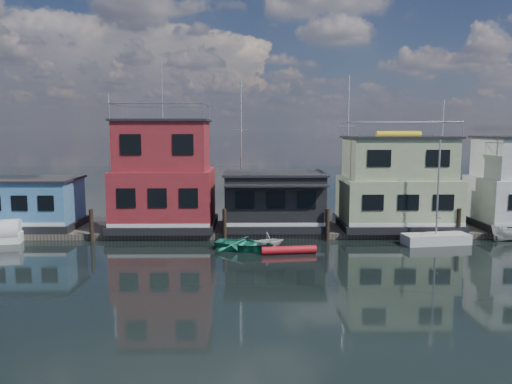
{
  "coord_description": "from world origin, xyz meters",
  "views": [
    {
      "loc": [
        -2.33,
        -24.11,
        7.57
      ],
      "look_at": [
        -1.82,
        12.0,
        3.0
      ],
      "focal_mm": 35.0,
      "sensor_mm": 36.0,
      "label": 1
    }
  ],
  "objects_px": {
    "houseboat_dark": "(274,200)",
    "red_kayak": "(289,250)",
    "houseboat_green": "(397,184)",
    "houseboat_red": "(164,177)",
    "dinghy_teal": "(245,244)",
    "day_sailer": "(436,238)",
    "houseboat_blue": "(34,203)",
    "dinghy_white": "(269,241)"
  },
  "relations": [
    {
      "from": "houseboat_dark",
      "to": "red_kayak",
      "type": "distance_m",
      "value": 6.81
    },
    {
      "from": "dinghy_white",
      "to": "red_kayak",
      "type": "bearing_deg",
      "value": -156.02
    },
    {
      "from": "houseboat_red",
      "to": "dinghy_white",
      "type": "bearing_deg",
      "value": -34.68
    },
    {
      "from": "dinghy_teal",
      "to": "dinghy_white",
      "type": "distance_m",
      "value": 1.56
    },
    {
      "from": "houseboat_dark",
      "to": "houseboat_green",
      "type": "height_order",
      "value": "houseboat_green"
    },
    {
      "from": "houseboat_dark",
      "to": "houseboat_red",
      "type": "bearing_deg",
      "value": 179.86
    },
    {
      "from": "houseboat_blue",
      "to": "red_kayak",
      "type": "relative_size",
      "value": 1.89
    },
    {
      "from": "houseboat_red",
      "to": "houseboat_dark",
      "type": "height_order",
      "value": "houseboat_red"
    },
    {
      "from": "day_sailer",
      "to": "dinghy_teal",
      "type": "height_order",
      "value": "day_sailer"
    },
    {
      "from": "houseboat_dark",
      "to": "red_kayak",
      "type": "relative_size",
      "value": 2.18
    },
    {
      "from": "dinghy_teal",
      "to": "houseboat_dark",
      "type": "bearing_deg",
      "value": -3.11
    },
    {
      "from": "red_kayak",
      "to": "dinghy_teal",
      "type": "bearing_deg",
      "value": 152.78
    },
    {
      "from": "dinghy_white",
      "to": "houseboat_dark",
      "type": "bearing_deg",
      "value": -24.09
    },
    {
      "from": "day_sailer",
      "to": "dinghy_white",
      "type": "xyz_separation_m",
      "value": [
        -11.11,
        -1.19,
        0.13
      ]
    },
    {
      "from": "houseboat_blue",
      "to": "houseboat_green",
      "type": "height_order",
      "value": "houseboat_green"
    },
    {
      "from": "houseboat_red",
      "to": "houseboat_blue",
      "type": "bearing_deg",
      "value": -180.0
    },
    {
      "from": "houseboat_dark",
      "to": "dinghy_white",
      "type": "height_order",
      "value": "houseboat_dark"
    },
    {
      "from": "dinghy_teal",
      "to": "houseboat_red",
      "type": "bearing_deg",
      "value": 65.22
    },
    {
      "from": "houseboat_blue",
      "to": "dinghy_teal",
      "type": "distance_m",
      "value": 16.44
    },
    {
      "from": "dinghy_teal",
      "to": "red_kayak",
      "type": "bearing_deg",
      "value": -92.31
    },
    {
      "from": "houseboat_red",
      "to": "houseboat_green",
      "type": "bearing_deg",
      "value": 0.0
    },
    {
      "from": "houseboat_red",
      "to": "dinghy_white",
      "type": "distance_m",
      "value": 9.71
    },
    {
      "from": "houseboat_blue",
      "to": "houseboat_green",
      "type": "bearing_deg",
      "value": 0.0
    },
    {
      "from": "houseboat_red",
      "to": "houseboat_green",
      "type": "xyz_separation_m",
      "value": [
        17.0,
        0.0,
        -0.55
      ]
    },
    {
      "from": "red_kayak",
      "to": "dinghy_white",
      "type": "distance_m",
      "value": 1.77
    },
    {
      "from": "red_kayak",
      "to": "dinghy_white",
      "type": "xyz_separation_m",
      "value": [
        -1.16,
        1.31,
        0.29
      ]
    },
    {
      "from": "dinghy_white",
      "to": "day_sailer",
      "type": "bearing_deg",
      "value": -101.61
    },
    {
      "from": "houseboat_dark",
      "to": "dinghy_teal",
      "type": "bearing_deg",
      "value": -111.05
    },
    {
      "from": "houseboat_red",
      "to": "houseboat_green",
      "type": "relative_size",
      "value": 1.41
    },
    {
      "from": "houseboat_dark",
      "to": "day_sailer",
      "type": "height_order",
      "value": "day_sailer"
    },
    {
      "from": "houseboat_blue",
      "to": "houseboat_green",
      "type": "distance_m",
      "value": 26.53
    },
    {
      "from": "houseboat_blue",
      "to": "day_sailer",
      "type": "height_order",
      "value": "day_sailer"
    },
    {
      "from": "houseboat_dark",
      "to": "dinghy_teal",
      "type": "relative_size",
      "value": 1.91
    },
    {
      "from": "red_kayak",
      "to": "dinghy_teal",
      "type": "xyz_separation_m",
      "value": [
        -2.68,
        0.99,
        0.15
      ]
    },
    {
      "from": "houseboat_red",
      "to": "dinghy_teal",
      "type": "distance_m",
      "value": 8.85
    },
    {
      "from": "houseboat_blue",
      "to": "day_sailer",
      "type": "bearing_deg",
      "value": -8.02
    },
    {
      "from": "dinghy_teal",
      "to": "dinghy_white",
      "type": "height_order",
      "value": "dinghy_white"
    },
    {
      "from": "houseboat_red",
      "to": "houseboat_dark",
      "type": "relative_size",
      "value": 1.6
    },
    {
      "from": "houseboat_green",
      "to": "dinghy_teal",
      "type": "height_order",
      "value": "houseboat_green"
    },
    {
      "from": "dinghy_teal",
      "to": "houseboat_green",
      "type": "bearing_deg",
      "value": -45.88
    },
    {
      "from": "houseboat_red",
      "to": "red_kayak",
      "type": "bearing_deg",
      "value": -36.87
    },
    {
      "from": "houseboat_blue",
      "to": "day_sailer",
      "type": "relative_size",
      "value": 0.93
    }
  ]
}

